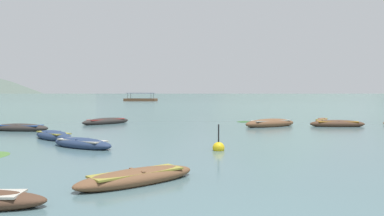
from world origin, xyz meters
name	(u,v)px	position (x,y,z in m)	size (l,w,h in m)	color
ground_plane	(206,93)	(0.00, 1500.00, 0.00)	(6000.00, 6000.00, 0.00)	slate
mountain_2	(159,63)	(-189.52, 1510.76, 120.01)	(878.97, 878.97, 240.01)	#4C5B56
mountain_3	(274,47)	(284.47, 1617.64, 193.27)	(1008.07, 1008.07, 386.54)	slate
rowboat_1	(82,144)	(-6.36, 12.02, 0.17)	(3.50, 2.67, 0.53)	navy
rowboat_2	(20,128)	(-12.75, 19.25, 0.18)	(3.97, 1.73, 0.57)	#2D2826
rowboat_4	(270,123)	(3.72, 22.93, 0.22)	(4.36, 3.35, 0.70)	brown
rowboat_7	(106,121)	(-8.66, 24.74, 0.19)	(3.53, 3.85, 0.59)	#2D2826
rowboat_8	(137,177)	(-2.72, 5.48, 0.15)	(3.37, 3.17, 0.48)	brown
rowboat_9	(337,124)	(8.52, 23.07, 0.18)	(3.89, 1.12, 0.59)	#4C3323
rowboat_12	(54,136)	(-8.83, 14.94, 0.18)	(3.18, 3.08, 0.56)	navy
rowboat_13	(322,120)	(8.63, 27.12, 0.14)	(2.09, 3.15, 0.43)	brown
ferry_0	(141,99)	(-20.09, 106.52, 0.45)	(9.72, 4.92, 2.54)	brown
mooring_buoy	(219,148)	(-0.35, 11.35, 0.12)	(0.51, 0.51, 1.25)	yellow
weed_patch_0	(245,122)	(2.34, 26.98, 0.00)	(1.38, 1.17, 0.14)	#2D5628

